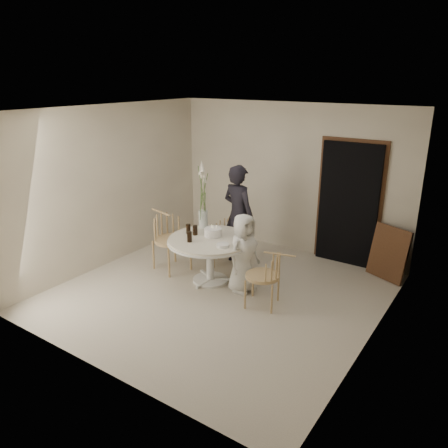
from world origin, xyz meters
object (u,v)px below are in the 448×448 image
Objects in this scene: chair_right at (271,271)px; chair_left at (166,232)px; chair_far at (228,234)px; birthday_cake at (213,232)px; flower_vase at (203,202)px; girl at (238,215)px; boy at (243,253)px; table at (210,245)px.

chair_right is 0.86× the size of chair_left.
birthday_cake reaches higher than chair_far.
flower_vase reaches higher than chair_left.
chair_right is 1.65m from girl.
chair_left is at bearing -109.61° from chair_right.
flower_vase is at bearing -43.92° from chair_left.
birthday_cake reaches higher than chair_right.
birthday_cake is 0.24× the size of flower_vase.
chair_far is at bearing 62.73° from flower_vase.
chair_right is 0.68× the size of boy.
birthday_cake is (0.91, 0.08, 0.16)m from chair_left.
chair_right is 1.78m from flower_vase.
chair_left is (-0.74, -0.76, 0.11)m from chair_far.
chair_left is 0.80× the size of boy.
girl is (-1.21, 1.07, 0.33)m from chair_right.
girl is at bearing -145.21° from chair_right.
chair_left is 3.60× the size of birthday_cake.
chair_left reaches higher than chair_right.
chair_left is at bearing -147.45° from flower_vase.
flower_vase is at bearing 66.50° from girl.
girl is (0.89, 0.86, 0.24)m from chair_left.
birthday_cake is at bearing 101.29° from table.
flower_vase is at bearing -139.59° from chair_far.
table is 0.60m from boy.
boy is at bearing -76.82° from chair_left.
chair_far is 2.98× the size of birthday_cake.
birthday_cake reaches higher than table.
girl is 0.70m from flower_vase.
flower_vase is (-0.36, -0.52, 0.30)m from girl.
chair_left is 0.56× the size of girl.
flower_vase reaches higher than chair_right.
chair_far is 0.75m from birthday_cake.
chair_right is 0.74× the size of flower_vase.
chair_far is 1.67m from chair_right.
boy is at bearing 2.57° from table.
chair_right is at bearing -19.09° from flower_vase.
chair_left reaches higher than table.
boy reaches higher than chair_far.
girl is 1.53× the size of flower_vase.
table is 0.78m from flower_vase.
girl reaches higher than table.
birthday_cake is at bearing -98.68° from chair_far.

